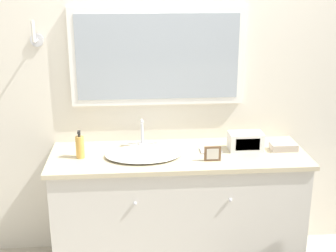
{
  "coord_description": "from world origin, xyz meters",
  "views": [
    {
      "loc": [
        -0.31,
        -2.61,
        2.02
      ],
      "look_at": [
        -0.07,
        0.32,
        1.06
      ],
      "focal_mm": 50.0,
      "sensor_mm": 36.0,
      "label": 1
    }
  ],
  "objects_px": {
    "appliance_box": "(246,141)",
    "picture_frame": "(213,154)",
    "sink_basin": "(143,153)",
    "soap_bottle": "(80,147)"
  },
  "relations": [
    {
      "from": "appliance_box",
      "to": "picture_frame",
      "type": "distance_m",
      "value": 0.32
    },
    {
      "from": "sink_basin",
      "to": "picture_frame",
      "type": "bearing_deg",
      "value": -15.11
    },
    {
      "from": "soap_bottle",
      "to": "appliance_box",
      "type": "bearing_deg",
      "value": 3.03
    },
    {
      "from": "picture_frame",
      "to": "sink_basin",
      "type": "bearing_deg",
      "value": 164.89
    },
    {
      "from": "sink_basin",
      "to": "appliance_box",
      "type": "relative_size",
      "value": 2.18
    },
    {
      "from": "sink_basin",
      "to": "soap_bottle",
      "type": "bearing_deg",
      "value": 179.32
    },
    {
      "from": "soap_bottle",
      "to": "picture_frame",
      "type": "bearing_deg",
      "value": -8.31
    },
    {
      "from": "sink_basin",
      "to": "picture_frame",
      "type": "height_order",
      "value": "sink_basin"
    },
    {
      "from": "appliance_box",
      "to": "picture_frame",
      "type": "height_order",
      "value": "appliance_box"
    },
    {
      "from": "appliance_box",
      "to": "picture_frame",
      "type": "xyz_separation_m",
      "value": [
        -0.26,
        -0.19,
        -0.01
      ]
    }
  ]
}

